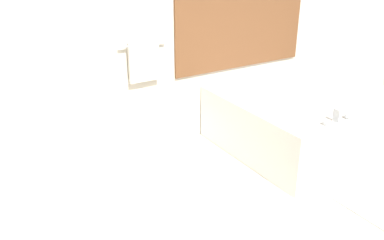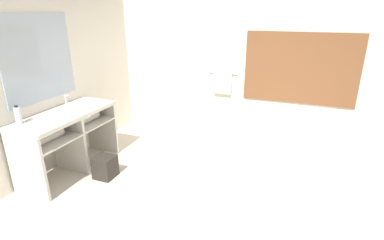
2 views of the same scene
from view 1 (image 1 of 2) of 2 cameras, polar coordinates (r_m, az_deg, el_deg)
wall_back_with_blinds at (r=4.40m, az=-3.09°, el=13.23°), size 7.40×0.13×2.70m
bathtub at (r=4.57m, az=12.00°, el=-0.31°), size 1.05×1.54×0.70m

